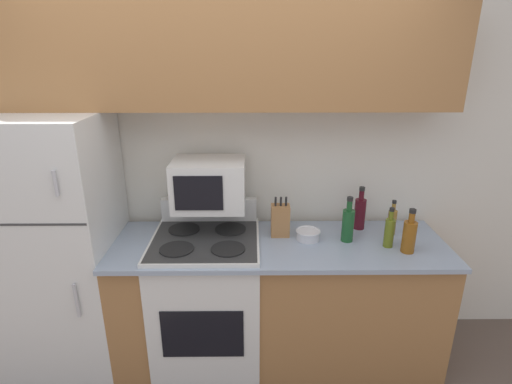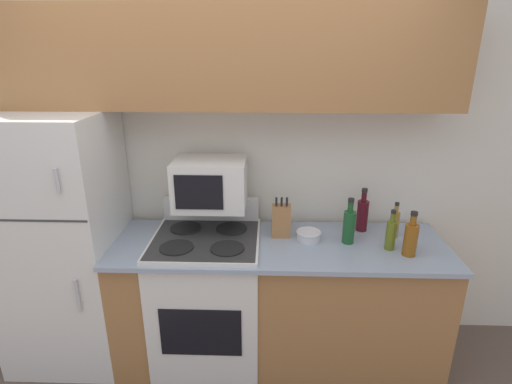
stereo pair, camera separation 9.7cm
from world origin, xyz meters
TOP-DOWN VIEW (x-y plane):
  - wall_back at (0.00, 0.70)m, footprint 8.00×0.05m
  - lower_cabinets at (0.37, 0.32)m, footprint 2.13×0.68m
  - refrigerator at (-1.06, 0.33)m, footprint 0.73×0.69m
  - upper_cabinets at (0.00, 0.52)m, footprint 2.86×0.32m
  - stove at (-0.11, 0.31)m, footprint 0.69×0.66m
  - microwave at (-0.08, 0.44)m, footprint 0.46×0.35m
  - knife_block at (0.38, 0.41)m, footprint 0.12×0.09m
  - bowl at (0.55, 0.35)m, footprint 0.16×0.16m
  - bottle_wine_red at (0.93, 0.51)m, footprint 0.08×0.08m
  - bottle_vinegar at (1.12, 0.42)m, footprint 0.06×0.06m
  - bottle_wine_green at (0.80, 0.33)m, footprint 0.08×0.08m
  - bottle_whiskey at (1.14, 0.17)m, footprint 0.08×0.08m
  - bottle_olive_oil at (1.04, 0.24)m, footprint 0.06×0.06m

SIDE VIEW (x-z plane):
  - lower_cabinets at x=0.37m, z-range 0.00..0.89m
  - stove at x=-0.11m, z-range -0.07..1.01m
  - refrigerator at x=-1.06m, z-range 0.00..1.71m
  - bowl at x=0.55m, z-range 0.90..0.96m
  - bottle_vinegar at x=1.12m, z-range 0.87..1.11m
  - bottle_olive_oil at x=1.04m, z-range 0.86..1.12m
  - knife_block at x=0.38m, z-range 0.86..1.14m
  - bottle_whiskey at x=1.14m, z-range 0.86..1.14m
  - bottle_wine_red at x=0.93m, z-range 0.86..1.16m
  - bottle_wine_green at x=0.80m, z-range 0.86..1.16m
  - microwave at x=-0.08m, z-range 1.08..1.40m
  - wall_back at x=0.00m, z-range 0.00..2.55m
  - upper_cabinets at x=0.00m, z-range 1.71..2.31m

